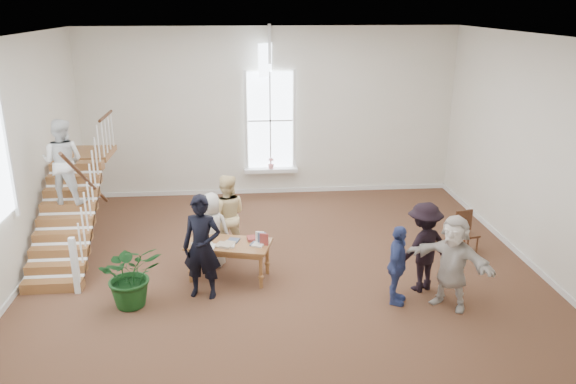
{
  "coord_description": "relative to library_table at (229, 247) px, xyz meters",
  "views": [
    {
      "loc": [
        -0.8,
        -10.42,
        5.08
      ],
      "look_at": [
        0.13,
        0.4,
        1.39
      ],
      "focal_mm": 35.0,
      "sensor_mm": 36.0,
      "label": 1
    }
  ],
  "objects": [
    {
      "name": "staircase",
      "position": [
        -3.26,
        1.34,
        0.97
      ],
      "size": [
        1.1,
        4.1,
        2.92
      ],
      "color": "brown",
      "rests_on": "ground"
    },
    {
      "name": "woman_cluster_c",
      "position": [
        3.84,
        -1.39,
        0.2
      ],
      "size": [
        1.49,
        1.44,
        1.7
      ],
      "primitive_type": "imported",
      "rotation": [
        0.0,
        0.0,
        5.53
      ],
      "color": "silver",
      "rests_on": "ground"
    },
    {
      "name": "ground",
      "position": [
        1.09,
        0.59,
        -0.65
      ],
      "size": [
        10.0,
        10.0,
        0.0
      ],
      "primitive_type": "plane",
      "color": "#4F2F1F",
      "rests_on": "ground"
    },
    {
      "name": "floor_plant",
      "position": [
        -1.68,
        -0.87,
        -0.06
      ],
      "size": [
        1.29,
        1.19,
        1.18
      ],
      "primitive_type": "imported",
      "rotation": [
        0.0,
        0.0,
        0.3
      ],
      "color": "#133D16",
      "rests_on": "ground"
    },
    {
      "name": "elderly_woman",
      "position": [
        -0.35,
        0.6,
        0.11
      ],
      "size": [
        0.84,
        0.65,
        1.53
      ],
      "primitive_type": "imported",
      "rotation": [
        0.0,
        0.0,
        2.91
      ],
      "color": "silver",
      "rests_on": "ground"
    },
    {
      "name": "police_officer",
      "position": [
        -0.45,
        -0.65,
        0.31
      ],
      "size": [
        0.79,
        0.62,
        1.92
      ],
      "primitive_type": "imported",
      "rotation": [
        0.0,
        0.0,
        -0.25
      ],
      "color": "black",
      "rests_on": "ground"
    },
    {
      "name": "person_yellow",
      "position": [
        -0.05,
        1.1,
        0.22
      ],
      "size": [
        0.86,
        0.68,
        1.75
      ],
      "primitive_type": "imported",
      "rotation": [
        0.0,
        0.0,
        3.12
      ],
      "color": "#FADE9C",
      "rests_on": "ground"
    },
    {
      "name": "side_chair",
      "position": [
        4.99,
        0.81,
        -0.16
      ],
      "size": [
        0.46,
        0.46,
        0.9
      ],
      "rotation": [
        0.0,
        0.0,
        0.2
      ],
      "color": "#3C2110",
      "rests_on": "ground"
    },
    {
      "name": "woman_cluster_b",
      "position": [
        3.54,
        -0.74,
        0.2
      ],
      "size": [
        1.26,
        1.04,
        1.7
      ],
      "primitive_type": "imported",
      "rotation": [
        0.0,
        0.0,
        3.59
      ],
      "color": "black",
      "rests_on": "ground"
    },
    {
      "name": "woman_cluster_a",
      "position": [
        2.94,
        -1.19,
        0.08
      ],
      "size": [
        0.66,
        0.92,
        1.46
      ],
      "primitive_type": "imported",
      "rotation": [
        0.0,
        0.0,
        1.16
      ],
      "color": "#34437E",
      "rests_on": "ground"
    },
    {
      "name": "room_shell",
      "position": [
        1.09,
        4.98,
        -0.25
      ],
      "size": [
        10.49,
        10.0,
        10.0
      ],
      "color": "silver",
      "rests_on": "ground"
    },
    {
      "name": "library_table",
      "position": [
        0.0,
        0.0,
        0.0
      ],
      "size": [
        1.72,
        1.16,
        0.8
      ],
      "rotation": [
        0.0,
        0.0,
        -0.26
      ],
      "color": "brown",
      "rests_on": "ground"
    }
  ]
}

